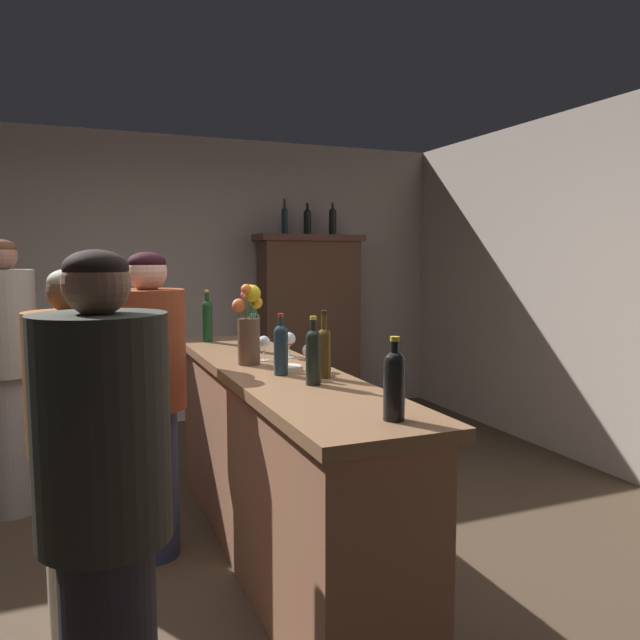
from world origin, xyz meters
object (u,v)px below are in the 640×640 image
Objects in this scene: display_bottle_center at (333,220)px; patron_redhead at (6,366)px; wine_bottle_malbec at (281,347)px; wine_bottle_riesling at (324,349)px; patron_in_navy at (151,393)px; wine_glass_front at (264,343)px; wine_glass_rear at (310,352)px; wine_glass_spare at (289,340)px; patron_in_grey at (77,439)px; display_bottle_left at (285,219)px; flower_arrangement at (249,326)px; wine_glass_mid at (245,326)px; patron_by_cabinet at (105,515)px; wine_bottle_chardonnay at (255,329)px; cheese_plate at (287,367)px; wine_bottle_pinot at (313,354)px; display_bottle_midleft at (307,220)px; bar_counter at (275,462)px; wine_bottle_merlot at (394,382)px; display_cabinet at (309,322)px.

patron_redhead is (-2.78, -1.51, -1.01)m from display_bottle_center.
wine_bottle_riesling is at bearing -40.96° from wine_bottle_malbec.
patron_in_navy is at bearing 140.18° from wine_bottle_malbec.
wine_glass_front is 1.02× the size of wine_glass_rear.
wine_bottle_riesling is 0.60m from wine_glass_spare.
patron_in_grey is at bearing 177.83° from wine_bottle_riesling.
patron_redhead reaches higher than patron_in_grey.
wine_glass_front is at bearing -111.44° from display_bottle_left.
wine_glass_mid is at bearing 76.14° from flower_arrangement.
wine_bottle_malbec is 0.19× the size of patron_by_cabinet.
wine_glass_spare is (0.20, 0.45, -0.04)m from wine_bottle_malbec.
wine_glass_rear is (0.08, -0.69, -0.04)m from wine_bottle_chardonnay.
wine_bottle_pinot is at bearing -93.71° from cheese_plate.
wine_bottle_pinot is 0.99× the size of display_bottle_midleft.
wine_bottle_malbec is 0.77m from patron_in_navy.
patron_in_grey is at bearing 170.24° from wine_bottle_pinot.
wine_glass_spare is at bearing -86.43° from wine_glass_mid.
patron_redhead is at bearing 68.09° from patron_by_cabinet.
wine_glass_rear is 0.40m from wine_glass_spare.
wine_bottle_merlot is at bearing -86.33° from bar_counter.
wine_glass_rear is at bearing 18.44° from wine_bottle_malbec.
wine_bottle_malbec is (-1.24, -2.84, 0.21)m from display_cabinet.
patron_by_cabinet is at bearing -173.70° from wine_bottle_merlot.
wine_bottle_chardonnay is (0.09, 0.75, 0.00)m from wine_bottle_malbec.
wine_bottle_riesling is at bearing -77.71° from wine_glass_front.
wine_glass_front is 0.16m from wine_glass_spare.
wine_glass_rear is 0.38m from flower_arrangement.
display_cabinet is 2.98m from patron_in_navy.
wine_bottle_riesling is 0.74× the size of flower_arrangement.
wine_glass_spare is 0.79m from patron_in_navy.
display_bottle_left is at bearing 71.53° from wine_glass_spare.
display_bottle_midleft is at bearing 66.71° from wine_glass_spare.
wine_bottle_merlot is 1.26m from flower_arrangement.
wine_bottle_chardonnay reaches higher than wine_glass_rear.
flower_arrangement reaches higher than cheese_plate.
bar_counter is at bearing -110.12° from display_bottle_left.
wine_glass_spare is at bearing -113.62° from display_cabinet.
patron_by_cabinet is at bearing -115.52° from display_bottle_left.
cheese_plate is 1.52m from patron_by_cabinet.
display_bottle_left is at bearing 70.68° from wine_bottle_malbec.
wine_bottle_chardonnay is at bearing 90.18° from cheese_plate.
patron_redhead reaches higher than wine_glass_front.
patron_by_cabinet reaches higher than wine_bottle_malbec.
wine_bottle_merlot is at bearing -87.44° from wine_glass_front.
display_cabinet is 1.12× the size of patron_by_cabinet.
wine_bottle_merlot is 0.17× the size of patron_redhead.
flower_arrangement is 2.91m from display_bottle_midleft.
wine_bottle_riesling is at bearing 85.48° from wine_bottle_merlot.
wine_glass_rear is 1.95m from patron_redhead.
wine_glass_spare is at bearing -113.29° from display_bottle_midleft.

